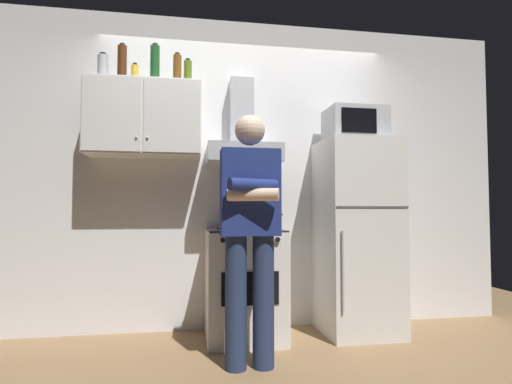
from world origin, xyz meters
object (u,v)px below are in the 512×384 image
upper_cabinet (145,119)px  bottle_canister_steel (103,68)px  range_hood (243,141)px  microwave (355,125)px  bottle_beer_brown (177,69)px  bottle_spice_jar (135,74)px  bottle_wine_green (155,64)px  bottle_olive_oil (188,73)px  stove_oven (245,284)px  cooking_pot (263,220)px  refrigerator (357,236)px  bottle_rum_dark (122,63)px  person_standing (250,228)px

upper_cabinet → bottle_canister_steel: bottle_canister_steel is taller
range_hood → microwave: bearing=-6.5°
range_hood → bottle_beer_brown: bottle_beer_brown is taller
microwave → bottle_spice_jar: (-1.83, 0.12, 0.38)m
bottle_wine_green → range_hood: bearing=-0.3°
range_hood → bottle_olive_oil: 0.72m
stove_oven → cooking_pot: cooking_pot is taller
refrigerator → bottle_spice_jar: bearing=175.7°
upper_cabinet → bottle_spice_jar: 0.38m
range_hood → refrigerator: bearing=-7.5°
stove_oven → bottle_beer_brown: (-0.54, 0.09, 1.73)m
stove_oven → range_hood: size_ratio=1.17×
bottle_wine_green → bottle_olive_oil: bottle_wine_green is taller
bottle_canister_steel → bottle_rum_dark: 0.16m
bottle_canister_steel → bottle_spice_jar: bearing=0.5°
bottle_olive_oil → bottle_rum_dark: bearing=-178.3°
bottle_beer_brown → bottle_spice_jar: 0.34m
refrigerator → bottle_canister_steel: 2.49m
stove_oven → range_hood: range_hood is taller
upper_cabinet → person_standing: upper_cabinet is taller
person_standing → bottle_beer_brown: size_ratio=6.59×
range_hood → bottle_beer_brown: 0.79m
cooking_pot → bottle_canister_steel: bottle_canister_steel is taller
cooking_pot → bottle_olive_oil: size_ratio=1.37×
range_hood → cooking_pot: range_hood is taller
microwave → person_standing: (-1.00, -0.62, -0.84)m
stove_oven → person_standing: (-0.05, -0.61, 0.47)m
cooking_pot → bottle_beer_brown: 1.42m
bottle_olive_oil → stove_oven: bearing=-17.0°
upper_cabinet → cooking_pot: 1.26m
bottle_olive_oil → upper_cabinet: bearing=-177.4°
upper_cabinet → bottle_canister_steel: bearing=178.0°
bottle_rum_dark → person_standing: bearing=-38.1°
bottle_wine_green → cooking_pot: bearing=-16.3°
microwave → person_standing: 1.45m
upper_cabinet → person_standing: bearing=-44.3°
cooking_pot → bottle_canister_steel: 1.77m
bottle_beer_brown → refrigerator: bearing=-3.6°
bottle_beer_brown → bottle_rum_dark: (-0.44, 0.03, 0.03)m
person_standing → bottle_canister_steel: bearing=145.5°
stove_oven → refrigerator: (0.95, 0.00, 0.37)m
refrigerator → cooking_pot: (-0.82, -0.12, 0.14)m
microwave → bottle_beer_brown: 1.56m
range_hood → person_standing: (-0.05, -0.73, -0.70)m
upper_cabinet → bottle_wine_green: bearing=4.0°
upper_cabinet → person_standing: 1.35m
microwave → bottle_canister_steel: 2.13m
person_standing → bottle_rum_dark: bearing=141.9°
stove_oven → cooking_pot: 0.53m
cooking_pot → bottle_wine_green: bearing=163.7°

